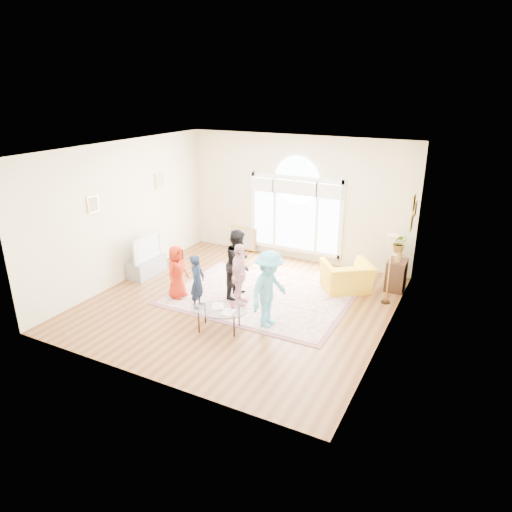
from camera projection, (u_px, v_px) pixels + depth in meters
The scene contains 18 objects.
ground at pixel (240, 302), 9.67m from camera, with size 6.00×6.00×0.00m, color #5A3016.
room_shell at pixel (294, 202), 11.47m from camera, with size 6.00×6.00×6.00m.
area_rug at pixel (259, 296), 9.93m from camera, with size 3.60×2.60×0.02m, color beige.
rug_border at pixel (259, 296), 9.93m from camera, with size 3.80×2.80×0.01m, color #854E55.
tv_console at pixel (147, 266), 11.02m from camera, with size 0.45×1.00×0.42m, color gray.
television at pixel (145, 247), 10.84m from camera, with size 0.17×1.03×0.59m.
coffee_table at pixel (219, 310), 8.47m from camera, with size 1.20×0.93×0.54m.
armchair at pixel (347, 277), 10.11m from camera, with size 1.03×0.90×0.67m, color gold.
side_cabinet at pixel (396, 275), 10.16m from camera, with size 0.40×0.50×0.70m, color black.
floor_lamp at pixel (392, 245), 9.22m from camera, with size 0.29×0.29×1.51m.
plant_pedestal at pixel (397, 267), 10.64m from camera, with size 0.20×0.20×0.70m, color white.
potted_plant at pixel (400, 243), 10.44m from camera, with size 0.41×0.36×0.46m, color #33722D.
leaning_picture at pixel (244, 250), 12.73m from camera, with size 0.80×0.05×0.62m, color tan.
child_red at pixel (177, 272), 9.70m from camera, with size 0.57×0.37×1.16m, color #B2250E.
child_navy at pixel (197, 282), 9.22m from camera, with size 0.42×0.27×1.14m, color #152037.
child_black at pixel (239, 264), 9.68m from camera, with size 0.73×0.57×1.49m, color black.
child_pink at pixel (239, 275), 9.32m from camera, with size 0.78×0.32×1.33m, color #ECA8B2.
child_blue at pixel (269, 289), 8.47m from camera, with size 0.97×0.56×1.50m, color #52ABD5.
Camera 1 is at (4.28, -7.58, 4.33)m, focal length 32.00 mm.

